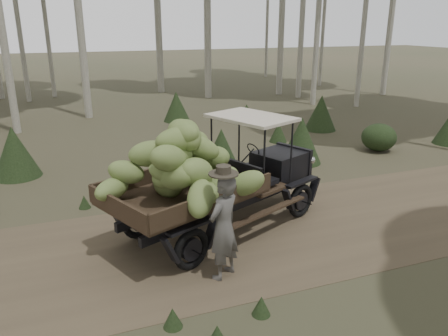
{
  "coord_description": "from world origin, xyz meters",
  "views": [
    {
      "loc": [
        -1.27,
        -7.02,
        3.96
      ],
      "look_at": [
        1.57,
        0.53,
        1.26
      ],
      "focal_mm": 35.0,
      "sensor_mm": 36.0,
      "label": 1
    }
  ],
  "objects": [
    {
      "name": "ground",
      "position": [
        0.0,
        0.0,
        0.0
      ],
      "size": [
        120.0,
        120.0,
        0.0
      ],
      "primitive_type": "plane",
      "color": "#473D2B",
      "rests_on": "ground"
    },
    {
      "name": "undergrowth",
      "position": [
        1.18,
        2.51,
        0.55
      ],
      "size": [
        23.81,
        23.55,
        1.38
      ],
      "color": "#233319",
      "rests_on": "ground"
    },
    {
      "name": "farmer",
      "position": [
        0.92,
        -1.17,
        0.9
      ],
      "size": [
        0.77,
        0.7,
        1.91
      ],
      "rotation": [
        0.0,
        0.0,
        3.72
      ],
      "color": "#4F4C49",
      "rests_on": "ground"
    },
    {
      "name": "dirt_track",
      "position": [
        0.0,
        0.0,
        0.0
      ],
      "size": [
        70.0,
        4.0,
        0.01
      ],
      "primitive_type": "cube",
      "color": "brown",
      "rests_on": "ground"
    },
    {
      "name": "banana_truck",
      "position": [
        0.99,
        0.22,
        1.42
      ],
      "size": [
        4.99,
        3.4,
        2.47
      ],
      "rotation": [
        0.0,
        0.0,
        0.41
      ],
      "color": "black",
      "rests_on": "ground"
    }
  ]
}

